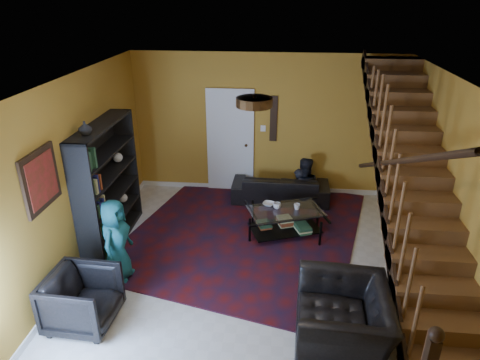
# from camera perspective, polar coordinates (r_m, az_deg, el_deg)

# --- Properties ---
(floor) EXTENTS (5.50, 5.50, 0.00)m
(floor) POSITION_cam_1_polar(r_m,az_deg,el_deg) (6.61, 2.06, -11.61)
(floor) COLOR beige
(floor) RESTS_ON ground
(room) EXTENTS (5.50, 5.50, 5.50)m
(room) POSITION_cam_1_polar(r_m,az_deg,el_deg) (7.87, -7.04, -5.02)
(room) COLOR #AF7D27
(room) RESTS_ON ground
(staircase) EXTENTS (0.95, 5.02, 3.18)m
(staircase) POSITION_cam_1_polar(r_m,az_deg,el_deg) (6.17, 22.35, -1.31)
(staircase) COLOR brown
(staircase) RESTS_ON floor
(bookshelf) EXTENTS (0.35, 1.80, 2.00)m
(bookshelf) POSITION_cam_1_polar(r_m,az_deg,el_deg) (7.15, -17.09, -0.87)
(bookshelf) COLOR black
(bookshelf) RESTS_ON floor
(door) EXTENTS (0.82, 0.05, 2.05)m
(door) POSITION_cam_1_polar(r_m,az_deg,el_deg) (8.62, -1.29, 4.95)
(door) COLOR silver
(door) RESTS_ON floor
(framed_picture) EXTENTS (0.04, 0.74, 0.74)m
(framed_picture) POSITION_cam_1_polar(r_m,az_deg,el_deg) (5.70, -25.04, 0.04)
(framed_picture) COLOR maroon
(framed_picture) RESTS_ON room
(wall_hanging) EXTENTS (0.14, 0.03, 0.90)m
(wall_hanging) POSITION_cam_1_polar(r_m,az_deg,el_deg) (8.41, 4.50, 8.14)
(wall_hanging) COLOR black
(wall_hanging) RESTS_ON room
(ceiling_fixture) EXTENTS (0.40, 0.40, 0.10)m
(ceiling_fixture) POSITION_cam_1_polar(r_m,az_deg,el_deg) (4.70, 1.91, 10.35)
(ceiling_fixture) COLOR #3F2814
(ceiling_fixture) RESTS_ON room
(rug) EXTENTS (4.55, 4.93, 0.02)m
(rug) POSITION_cam_1_polar(r_m,az_deg,el_deg) (7.50, 0.76, -6.73)
(rug) COLOR #490D0D
(rug) RESTS_ON floor
(sofa) EXTENTS (1.89, 0.76, 0.55)m
(sofa) POSITION_cam_1_polar(r_m,az_deg,el_deg) (8.45, 5.41, -1.06)
(sofa) COLOR black
(sofa) RESTS_ON floor
(armchair_left) EXTENTS (0.84, 0.82, 0.73)m
(armchair_left) POSITION_cam_1_polar(r_m,az_deg,el_deg) (5.80, -20.27, -14.71)
(armchair_left) COLOR black
(armchair_left) RESTS_ON floor
(armchair_right) EXTENTS (1.09, 1.23, 0.77)m
(armchair_right) POSITION_cam_1_polar(r_m,az_deg,el_deg) (5.29, 13.47, -17.73)
(armchair_right) COLOR black
(armchair_right) RESTS_ON floor
(person_adult_a) EXTENTS (0.43, 0.30, 1.13)m
(person_adult_a) POSITION_cam_1_polar(r_m,az_deg,el_deg) (8.57, 7.66, -1.98)
(person_adult_a) COLOR black
(person_adult_a) RESTS_ON sofa
(person_adult_b) EXTENTS (0.69, 0.55, 1.35)m
(person_adult_b) POSITION_cam_1_polar(r_m,az_deg,el_deg) (8.53, 8.38, -1.32)
(person_adult_b) COLOR black
(person_adult_b) RESTS_ON sofa
(person_child) EXTENTS (0.46, 0.65, 1.25)m
(person_child) POSITION_cam_1_polar(r_m,az_deg,el_deg) (6.32, -16.22, -7.76)
(person_child) COLOR #18585D
(person_child) RESTS_ON armchair_left
(coffee_table) EXTENTS (1.38, 1.09, 0.46)m
(coffee_table) POSITION_cam_1_polar(r_m,az_deg,el_deg) (7.32, 6.02, -5.38)
(coffee_table) COLOR black
(coffee_table) RESTS_ON floor
(cup_a) EXTENTS (0.17, 0.17, 0.10)m
(cup_a) POSITION_cam_1_polar(r_m,az_deg,el_deg) (7.25, 4.96, -3.45)
(cup_a) COLOR #999999
(cup_a) RESTS_ON coffee_table
(cup_b) EXTENTS (0.14, 0.14, 0.10)m
(cup_b) POSITION_cam_1_polar(r_m,az_deg,el_deg) (7.26, 7.60, -3.55)
(cup_b) COLOR #999999
(cup_b) RESTS_ON coffee_table
(bowl) EXTENTS (0.24, 0.24, 0.05)m
(bowl) POSITION_cam_1_polar(r_m,az_deg,el_deg) (7.36, 3.84, -3.21)
(bowl) COLOR #999999
(bowl) RESTS_ON coffee_table
(vase) EXTENTS (0.18, 0.18, 0.19)m
(vase) POSITION_cam_1_polar(r_m,az_deg,el_deg) (6.34, -19.97, 6.52)
(vase) COLOR #999999
(vase) RESTS_ON bookshelf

